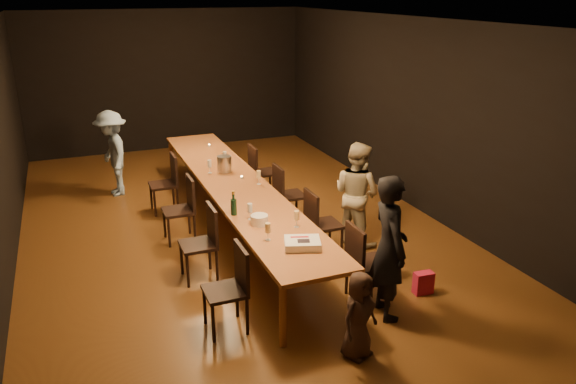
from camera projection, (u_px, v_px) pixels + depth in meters
name	position (u px, v px, depth m)	size (l,w,h in m)	color
ground	(237.00, 231.00, 8.35)	(10.00, 10.00, 0.00)	#432310
room_shell	(232.00, 92.00, 7.63)	(6.04, 10.04, 3.02)	black
table	(236.00, 187.00, 8.11)	(0.90, 6.00, 0.75)	brown
chair_right_0	(369.00, 262.00, 6.39)	(0.42, 0.42, 0.93)	black
chair_right_1	(324.00, 223.00, 7.44)	(0.42, 0.42, 0.93)	black
chair_right_2	(290.00, 194.00, 8.48)	(0.42, 0.42, 0.93)	black
chair_right_3	(264.00, 172.00, 9.53)	(0.42, 0.42, 0.93)	black
chair_left_0	(225.00, 290.00, 5.80)	(0.42, 0.42, 0.93)	black
chair_left_1	(198.00, 244.00, 6.84)	(0.42, 0.42, 0.93)	black
chair_left_2	(178.00, 210.00, 7.89)	(0.42, 0.42, 0.93)	black
chair_left_3	(163.00, 184.00, 8.94)	(0.42, 0.42, 0.93)	black
woman_birthday	(389.00, 247.00, 5.96)	(0.59, 0.39, 1.62)	black
woman_tan	(357.00, 193.00, 7.76)	(0.71, 0.55, 1.46)	#BFB28F
man_blue	(113.00, 154.00, 9.59)	(0.95, 0.55, 1.48)	#7B9ABE
child	(359.00, 315.00, 5.39)	(0.44, 0.29, 0.90)	#38261F
gift_bag_red	(423.00, 283.00, 6.61)	(0.23, 0.12, 0.27)	#BC1C40
gift_bag_blue	(389.00, 266.00, 6.95)	(0.25, 0.17, 0.31)	#2762AB
birthday_cake	(302.00, 243.00, 6.09)	(0.46, 0.42, 0.09)	white
plate_stack	(259.00, 220.00, 6.67)	(0.21, 0.21, 0.12)	white
champagne_bottle	(234.00, 203.00, 6.92)	(0.07, 0.07, 0.31)	black
ice_bucket	(224.00, 164.00, 8.58)	(0.22, 0.22, 0.25)	#A9A9AD
wineglass_0	(268.00, 232.00, 6.24)	(0.06, 0.06, 0.21)	beige
wineglass_1	(297.00, 219.00, 6.58)	(0.06, 0.06, 0.21)	beige
wineglass_2	(250.00, 211.00, 6.80)	(0.06, 0.06, 0.21)	silver
wineglass_3	(259.00, 177.00, 8.02)	(0.06, 0.06, 0.21)	beige
wineglass_4	(210.00, 167.00, 8.51)	(0.06, 0.06, 0.21)	silver
wineglass_5	(225.00, 158.00, 8.95)	(0.06, 0.06, 0.21)	silver
tealight_near	(312.00, 247.00, 6.07)	(0.05, 0.05, 0.03)	#B2B7B2
tealight_mid	(242.00, 177.00, 8.30)	(0.05, 0.05, 0.03)	#B2B7B2
tealight_far	(209.00, 145.00, 9.98)	(0.05, 0.05, 0.03)	#B2B7B2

